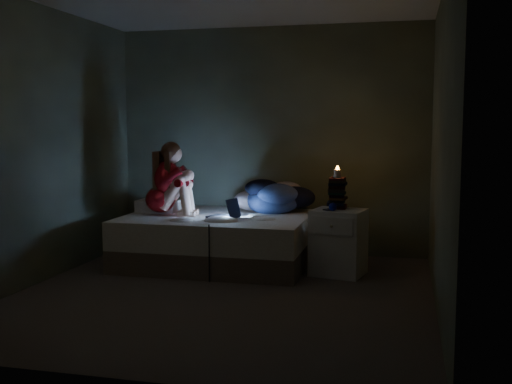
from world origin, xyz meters
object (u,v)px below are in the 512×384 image
(woman, at_px, (160,178))
(nightstand, at_px, (338,242))
(phone, at_px, (331,210))
(laptop, at_px, (223,207))
(candle, at_px, (337,172))
(bed, at_px, (217,240))

(woman, distance_m, nightstand, 1.99)
(woman, height_order, phone, woman)
(nightstand, distance_m, phone, 0.34)
(woman, bearing_deg, laptop, -10.02)
(woman, height_order, candle, woman)
(phone, bearing_deg, bed, -166.60)
(nightstand, relative_size, candle, 8.14)
(candle, bearing_deg, phone, -107.38)
(bed, bearing_deg, phone, -9.22)
(laptop, relative_size, phone, 2.17)
(laptop, bearing_deg, candle, 20.10)
(nightstand, bearing_deg, phone, -131.01)
(laptop, bearing_deg, bed, 143.88)
(candle, bearing_deg, woman, -178.72)
(nightstand, bearing_deg, laptop, -168.77)
(phone, bearing_deg, candle, 95.24)
(bed, distance_m, nightstand, 1.31)
(nightstand, relative_size, phone, 4.65)
(bed, height_order, candle, candle)
(woman, relative_size, nightstand, 1.20)
(bed, bearing_deg, candle, -2.73)
(woman, height_order, nightstand, woman)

